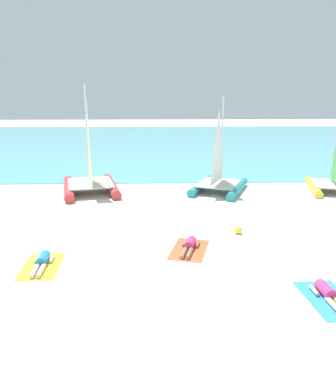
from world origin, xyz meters
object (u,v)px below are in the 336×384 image
object	(u,v)px
sailboat_teal	(219,178)
towel_right	(329,299)
sunbather_left	(42,261)
sunbather_middle	(190,245)
towel_middle	(189,250)
sailboat_red	(90,177)
beach_ball	(238,230)
sailboat_yellow	(333,179)
towel_left	(42,266)
sunbather_right	(328,294)

from	to	relation	value
sailboat_teal	towel_right	size ratio (longest dim) A/B	2.58
sunbather_left	sunbather_middle	distance (m)	4.68
towel_middle	sailboat_red	bearing A→B (deg)	120.23
sailboat_red	towel_middle	distance (m)	9.05
sunbather_middle	beach_ball	distance (m)	2.36
sailboat_yellow	towel_right	xyz separation A→B (m)	(-5.02, -10.74, -0.69)
sailboat_teal	towel_middle	distance (m)	8.04
towel_left	sunbather_middle	size ratio (longest dim) A/B	1.23
sailboat_teal	sailboat_yellow	xyz separation A→B (m)	(6.03, -0.20, -0.04)
sunbather_right	towel_left	bearing A→B (deg)	161.44
towel_right	beach_ball	distance (m)	4.86
sunbather_middle	towel_right	xyz separation A→B (m)	(3.21, -3.31, -0.13)
towel_middle	towel_right	xyz separation A→B (m)	(3.23, -3.25, 0.00)
towel_left	towel_right	distance (m)	8.05
towel_right	sailboat_red	bearing A→B (deg)	125.15
sailboat_red	sunbather_right	bearing A→B (deg)	-68.09
towel_middle	sunbather_middle	distance (m)	0.14
sunbather_right	towel_middle	bearing A→B (deg)	131.96
sailboat_yellow	towel_right	bearing A→B (deg)	-101.51
towel_left	sailboat_teal	bearing A→B (deg)	52.49
beach_ball	sunbather_left	bearing A→B (deg)	-159.19
towel_left	towel_middle	distance (m)	4.66
sailboat_red	towel_middle	world-z (taller)	sailboat_red
towel_right	beach_ball	xyz separation A→B (m)	(-1.30, 4.68, 0.15)
towel_left	sunbather_left	world-z (taller)	sunbather_left
towel_left	sunbather_right	size ratio (longest dim) A/B	1.21
towel_middle	beach_ball	xyz separation A→B (m)	(1.93, 1.43, 0.15)
sunbather_left	beach_ball	xyz separation A→B (m)	(6.46, 2.46, 0.02)
sailboat_red	towel_middle	size ratio (longest dim) A/B	2.92
sailboat_red	towel_middle	xyz separation A→B (m)	(4.53, -7.78, -0.82)
sunbather_left	beach_ball	bearing A→B (deg)	17.84
sunbather_right	sailboat_yellow	bearing A→B (deg)	61.31
towel_right	sunbather_middle	bearing A→B (deg)	134.16
sunbather_left	towel_right	size ratio (longest dim) A/B	0.82
sunbather_middle	towel_right	distance (m)	4.62
sailboat_teal	sailboat_red	distance (m)	6.75
sailboat_red	sunbather_middle	distance (m)	8.99
towel_middle	sailboat_yellow	bearing A→B (deg)	42.25
sailboat_yellow	sunbather_middle	world-z (taller)	sailboat_yellow
towel_left	sunbather_left	bearing A→B (deg)	92.97
sailboat_teal	sunbather_right	xyz separation A→B (m)	(1.01, -10.88, -0.60)
sunbather_left	sunbather_middle	world-z (taller)	same
sailboat_yellow	towel_middle	world-z (taller)	sailboat_yellow
sunbather_right	sailboat_red	bearing A→B (deg)	121.82
sailboat_yellow	towel_left	distance (m)	15.41
sunbather_middle	sailboat_red	bearing A→B (deg)	135.85
sunbather_right	sunbather_middle	bearing A→B (deg)	131.22
sailboat_yellow	sunbather_middle	distance (m)	11.10
sunbather_middle	sailboat_teal	bearing A→B (deg)	89.24
sailboat_red	towel_left	size ratio (longest dim) A/B	2.92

